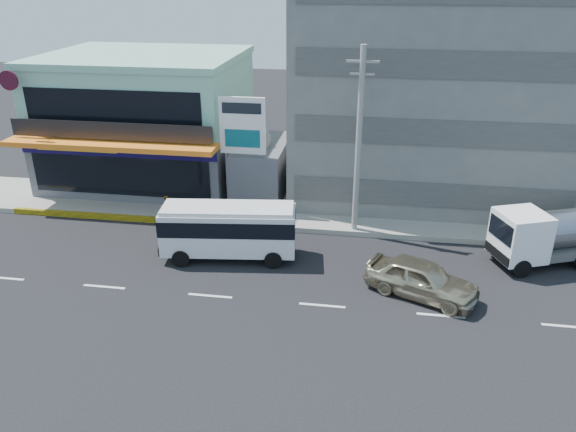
# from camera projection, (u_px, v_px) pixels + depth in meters

# --- Properties ---
(ground) EXTENTS (120.00, 120.00, 0.00)m
(ground) POSITION_uv_depth(u_px,v_px,m) (210.00, 296.00, 24.90)
(ground) COLOR black
(ground) RESTS_ON ground
(sidewalk) EXTENTS (70.00, 5.00, 0.30)m
(sidewalk) POSITION_uv_depth(u_px,v_px,m) (338.00, 215.00, 32.71)
(sidewalk) COLOR gray
(sidewalk) RESTS_ON ground
(shop_building) EXTENTS (12.40, 11.70, 8.00)m
(shop_building) POSITION_uv_depth(u_px,v_px,m) (149.00, 122.00, 37.00)
(shop_building) COLOR #4A4A4F
(shop_building) RESTS_ON ground
(concrete_building) EXTENTS (16.00, 12.00, 14.00)m
(concrete_building) POSITION_uv_depth(u_px,v_px,m) (431.00, 81.00, 34.18)
(concrete_building) COLOR slate
(concrete_building) RESTS_ON ground
(gap_structure) EXTENTS (3.00, 6.00, 3.50)m
(gap_structure) POSITION_uv_depth(u_px,v_px,m) (262.00, 170.00, 35.02)
(gap_structure) COLOR #4A4A4F
(gap_structure) RESTS_ON ground
(satellite_dish) EXTENTS (1.50, 1.50, 0.15)m
(satellite_dish) POSITION_uv_depth(u_px,v_px,m) (258.00, 147.00, 33.38)
(satellite_dish) COLOR slate
(satellite_dish) RESTS_ON gap_structure
(billboard) EXTENTS (2.60, 0.18, 6.90)m
(billboard) POSITION_uv_depth(u_px,v_px,m) (243.00, 132.00, 31.27)
(billboard) COLOR gray
(billboard) RESTS_ON ground
(utility_pole_near) EXTENTS (1.60, 0.30, 10.00)m
(utility_pole_near) POSITION_uv_depth(u_px,v_px,m) (359.00, 143.00, 28.64)
(utility_pole_near) COLOR #999993
(utility_pole_near) RESTS_ON ground
(minibus) EXTENTS (6.80, 2.94, 2.76)m
(minibus) POSITION_uv_depth(u_px,v_px,m) (229.00, 227.00, 27.57)
(minibus) COLOR silver
(minibus) RESTS_ON ground
(sedan) EXTENTS (5.33, 3.84, 1.69)m
(sedan) POSITION_uv_depth(u_px,v_px,m) (422.00, 279.00, 24.61)
(sedan) COLOR #B9AE8D
(sedan) RESTS_ON ground
(tanker_truck) EXTENTS (7.38, 4.50, 2.81)m
(tanker_truck) POSITION_uv_depth(u_px,v_px,m) (560.00, 234.00, 27.23)
(tanker_truck) COLOR white
(tanker_truck) RESTS_ON ground
(motorcycle_rider) EXTENTS (1.75, 0.92, 2.14)m
(motorcycle_rider) POSITION_uv_depth(u_px,v_px,m) (169.00, 220.00, 30.61)
(motorcycle_rider) COLOR #4E150B
(motorcycle_rider) RESTS_ON ground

